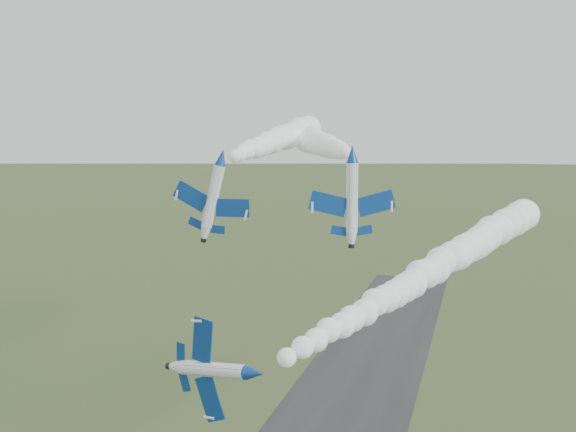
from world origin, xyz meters
name	(u,v)px	position (x,y,z in m)	size (l,w,h in m)	color
jet_lead	(255,374)	(4.91, -12.06, 29.96)	(5.57, 11.07, 9.22)	white
smoke_trail_jet_lead	(439,265)	(17.56, 22.36, 33.09)	(5.21, 68.41, 5.21)	white
jet_pair_left	(222,157)	(-11.20, 19.51, 46.69)	(10.74, 13.21, 3.93)	white
smoke_trail_jet_pair_left	(279,139)	(-13.54, 52.10, 48.69)	(5.84, 59.46, 5.84)	white
jet_pair_right	(353,154)	(6.89, 18.43, 47.33)	(10.87, 12.44, 3.20)	white
smoke_trail_jet_pair_right	(319,142)	(-5.78, 50.82, 48.18)	(5.87, 63.83, 5.87)	white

